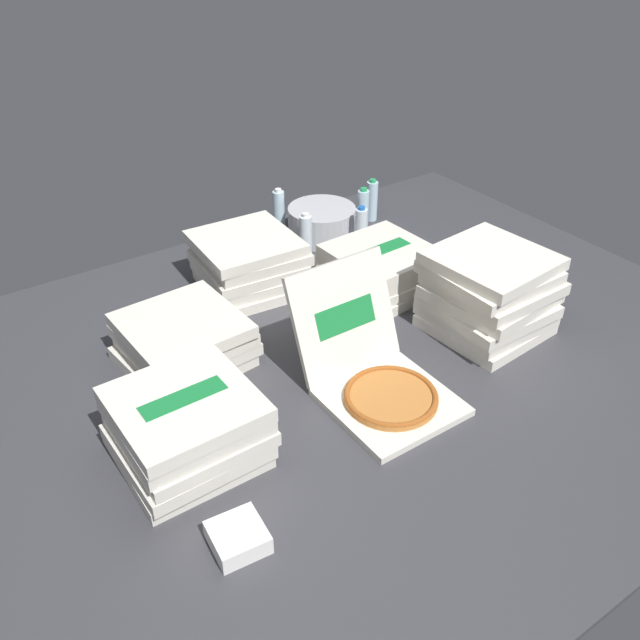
{
  "coord_description": "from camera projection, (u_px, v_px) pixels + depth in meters",
  "views": [
    {
      "loc": [
        -1.16,
        -1.6,
        1.53
      ],
      "look_at": [
        0.01,
        0.1,
        0.14
      ],
      "focal_mm": 37.84,
      "sensor_mm": 36.0,
      "label": 1
    }
  ],
  "objects": [
    {
      "name": "pizza_stack_right_near",
      "position": [
        381.0,
        269.0,
        2.9
      ],
      "size": [
        0.45,
        0.44,
        0.19
      ],
      "color": "silver",
      "rests_on": "ground_plane"
    },
    {
      "name": "napkin_pile",
      "position": [
        238.0,
        537.0,
        1.82
      ],
      "size": [
        0.16,
        0.16,
        0.06
      ],
      "primitive_type": "cube",
      "rotation": [
        0.0,
        0.0,
        -0.1
      ],
      "color": "white",
      "rests_on": "ground_plane"
    },
    {
      "name": "water_bottle_1",
      "position": [
        363.0,
        210.0,
        3.37
      ],
      "size": [
        0.06,
        0.06,
        0.22
      ],
      "color": "silver",
      "rests_on": "ground_plane"
    },
    {
      "name": "water_bottle_3",
      "position": [
        279.0,
        211.0,
        3.36
      ],
      "size": [
        0.06,
        0.06,
        0.22
      ],
      "color": "silver",
      "rests_on": "ground_plane"
    },
    {
      "name": "ground_plane",
      "position": [
        333.0,
        367.0,
        2.5
      ],
      "size": [
        3.2,
        2.4,
        0.02
      ],
      "primitive_type": "cube",
      "color": "#38383D"
    },
    {
      "name": "pizza_stack_center_far",
      "position": [
        187.0,
        428.0,
        2.04
      ],
      "size": [
        0.42,
        0.42,
        0.24
      ],
      "color": "silver",
      "rests_on": "ground_plane"
    },
    {
      "name": "water_bottle_2",
      "position": [
        372.0,
        201.0,
        3.46
      ],
      "size": [
        0.06,
        0.06,
        0.22
      ],
      "color": "silver",
      "rests_on": "ground_plane"
    },
    {
      "name": "pizza_stack_left_mid",
      "position": [
        184.0,
        341.0,
        2.46
      ],
      "size": [
        0.46,
        0.44,
        0.19
      ],
      "color": "silver",
      "rests_on": "ground_plane"
    },
    {
      "name": "pizza_stack_center_near",
      "position": [
        489.0,
        294.0,
        2.6
      ],
      "size": [
        0.44,
        0.45,
        0.33
      ],
      "color": "silver",
      "rests_on": "ground_plane"
    },
    {
      "name": "ice_bucket",
      "position": [
        322.0,
        222.0,
        3.32
      ],
      "size": [
        0.33,
        0.33,
        0.15
      ],
      "primitive_type": "cylinder",
      "color": "#B7BABF",
      "rests_on": "ground_plane"
    },
    {
      "name": "open_pizza_box",
      "position": [
        376.0,
        374.0,
        2.32
      ],
      "size": [
        0.4,
        0.56,
        0.4
      ],
      "color": "silver",
      "rests_on": "ground_plane"
    },
    {
      "name": "water_bottle_4",
      "position": [
        306.0,
        236.0,
        3.13
      ],
      "size": [
        0.06,
        0.06,
        0.22
      ],
      "color": "white",
      "rests_on": "ground_plane"
    },
    {
      "name": "pizza_stack_right_far",
      "position": [
        249.0,
        263.0,
        2.89
      ],
      "size": [
        0.46,
        0.45,
        0.24
      ],
      "color": "silver",
      "rests_on": "ground_plane"
    },
    {
      "name": "water_bottle_0",
      "position": [
        361.0,
        229.0,
        3.19
      ],
      "size": [
        0.06,
        0.06,
        0.22
      ],
      "color": "white",
      "rests_on": "ground_plane"
    }
  ]
}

